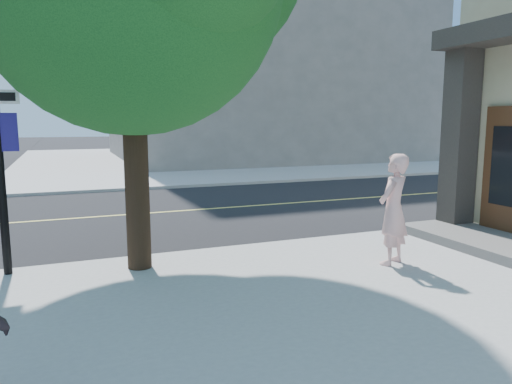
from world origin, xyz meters
name	(u,v)px	position (x,y,z in m)	size (l,w,h in m)	color
sidewalk_ne	(253,157)	(13.50, 21.50, 0.06)	(29.00, 25.00, 0.12)	#A6A6A6
filler_ne	(257,51)	(14.00, 22.00, 7.12)	(18.00, 16.00, 14.00)	slate
man_on_phone	(393,210)	(6.75, -2.12, 1.06)	(0.68, 0.45, 1.87)	beige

